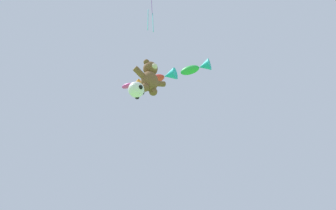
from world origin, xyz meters
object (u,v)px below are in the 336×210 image
Objects in this scene: teddy_bear_kite at (150,77)px; fish_kite_emerald at (197,68)px; fish_kite_crimson at (162,77)px; fish_kite_magenta at (132,84)px; soccer_ball_kite at (136,90)px; diamond_kite at (152,8)px.

teddy_bear_kite is 4.97m from fish_kite_emerald.
fish_kite_crimson is 2.61m from fish_kite_magenta.
fish_kite_crimson is at bearing -67.05° from fish_kite_magenta.
fish_kite_emerald is at bearing 0.51° from teddy_bear_kite.
teddy_bear_kite is 1.65m from soccer_ball_kite.
diamond_kite is (-3.90, -3.72, 0.17)m from fish_kite_crimson.
fish_kite_crimson is (2.84, 2.46, 3.19)m from teddy_bear_kite.
fish_kite_magenta is 6.76m from diamond_kite.
fish_kite_crimson is at bearing 35.96° from soccer_ball_kite.
fish_kite_magenta is (2.69, 5.08, 4.79)m from soccer_ball_kite.
soccer_ball_kite is at bearing -176.86° from fish_kite_emerald.
fish_kite_magenta reaches higher than fish_kite_crimson.
teddy_bear_kite reaches higher than soccer_ball_kite.
fish_kite_crimson is 5.39m from diamond_kite.
fish_kite_crimson is at bearing 43.63° from diamond_kite.
fish_kite_emerald is (4.78, 0.26, 4.45)m from soccer_ball_kite.
soccer_ball_kite is 6.47m from fish_kite_crimson.
fish_kite_emerald reaches higher than teddy_bear_kite.
fish_kite_magenta is at bearing 113.43° from fish_kite_emerald.
diamond_kite reaches higher than fish_kite_emerald.
fish_kite_magenta is at bearing 69.42° from teddy_bear_kite.
teddy_bear_kite is 0.74× the size of diamond_kite.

